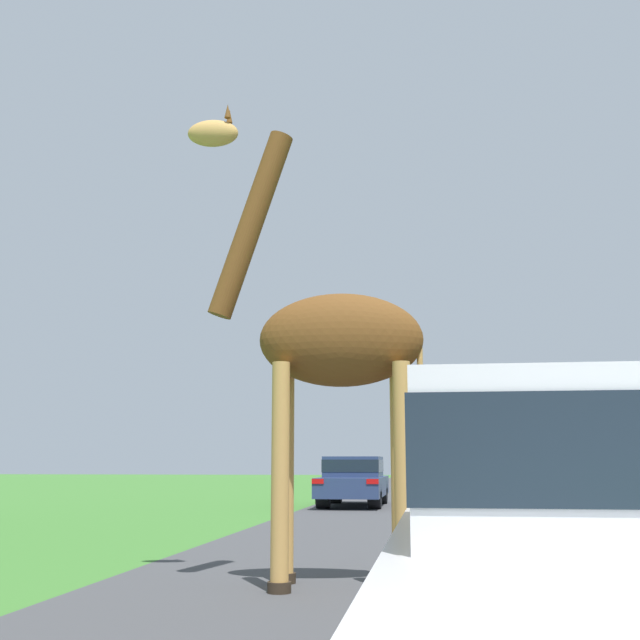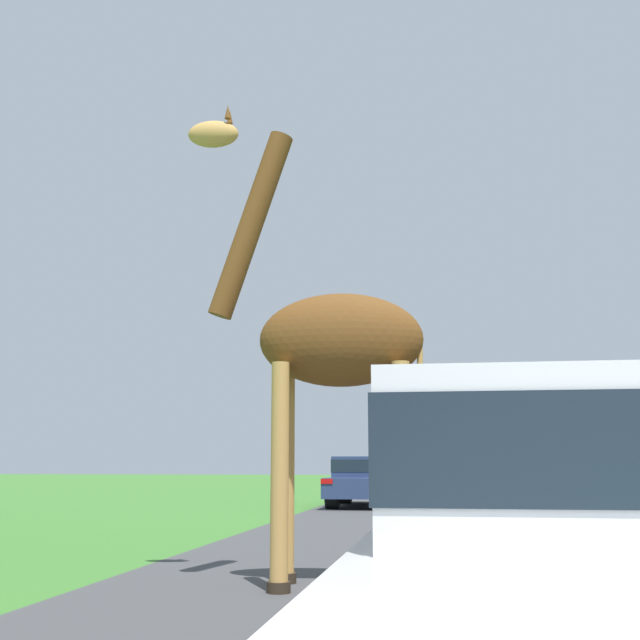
# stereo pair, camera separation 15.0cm
# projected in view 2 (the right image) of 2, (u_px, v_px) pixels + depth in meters

# --- Properties ---
(road) EXTENTS (7.70, 120.00, 0.00)m
(road) POSITION_uv_depth(u_px,v_px,m) (455.00, 497.00, 28.68)
(road) COLOR #424244
(road) RESTS_ON ground
(giraffe_near_road) EXTENTS (2.58, 0.97, 5.11)m
(giraffe_near_road) POSITION_uv_depth(u_px,v_px,m) (331.00, 349.00, 8.35)
(giraffe_near_road) COLOR tan
(giraffe_near_road) RESTS_ON ground
(car_lead_maroon) EXTENTS (1.85, 4.28, 1.52)m
(car_lead_maroon) POSITION_uv_depth(u_px,v_px,m) (615.00, 577.00, 3.04)
(car_lead_maroon) COLOR silver
(car_lead_maroon) RESTS_ON ground
(car_queue_left) EXTENTS (1.74, 4.70, 1.39)m
(car_queue_left) POSITION_uv_depth(u_px,v_px,m) (363.00, 479.00, 22.94)
(car_queue_left) COLOR navy
(car_queue_left) RESTS_ON ground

